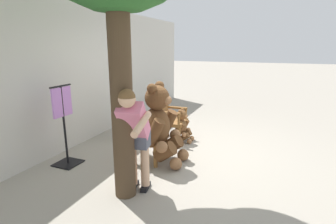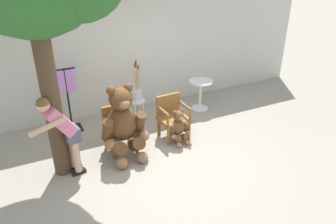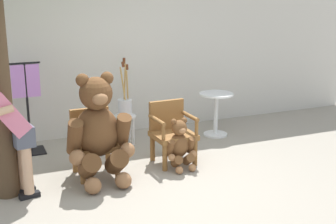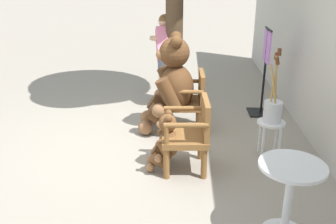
{
  "view_description": "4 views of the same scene",
  "coord_description": "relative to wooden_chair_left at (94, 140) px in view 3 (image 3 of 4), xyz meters",
  "views": [
    {
      "loc": [
        -4.43,
        -1.34,
        1.97
      ],
      "look_at": [
        0.15,
        0.56,
        0.72
      ],
      "focal_mm": 28.0,
      "sensor_mm": 36.0,
      "label": 1
    },
    {
      "loc": [
        -2.09,
        -4.53,
        3.48
      ],
      "look_at": [
        0.38,
        0.53,
        0.65
      ],
      "focal_mm": 35.0,
      "sensor_mm": 36.0,
      "label": 2
    },
    {
      "loc": [
        -1.91,
        -5.07,
        2.44
      ],
      "look_at": [
        0.31,
        0.22,
        0.87
      ],
      "focal_mm": 50.0,
      "sensor_mm": 36.0,
      "label": 3
    },
    {
      "loc": [
        4.46,
        0.6,
        2.26
      ],
      "look_at": [
        0.32,
        0.42,
        0.62
      ],
      "focal_mm": 40.0,
      "sensor_mm": 36.0,
      "label": 4
    }
  ],
  "objects": [
    {
      "name": "teddy_bear_small",
      "position": [
        1.12,
        -0.28,
        -0.12
      ],
      "size": [
        0.42,
        0.41,
        0.71
      ],
      "color": "brown",
      "rests_on": "ground"
    },
    {
      "name": "back_wall",
      "position": [
        0.56,
        1.72,
        0.94
      ],
      "size": [
        10.0,
        0.16,
        2.8
      ],
      "primitive_type": "cube",
      "color": "beige",
      "rests_on": "ground"
    },
    {
      "name": "clothing_display_stand",
      "position": [
        -0.69,
        1.17,
        0.26
      ],
      "size": [
        0.44,
        0.4,
        1.36
      ],
      "color": "black",
      "rests_on": "ground"
    },
    {
      "name": "teddy_bear_large",
      "position": [
        0.0,
        -0.26,
        0.22
      ],
      "size": [
        0.84,
        0.79,
        1.4
      ],
      "color": "brown",
      "rests_on": "ground"
    },
    {
      "name": "ground_plane",
      "position": [
        0.56,
        -0.68,
        -0.46
      ],
      "size": [
        60.0,
        60.0,
        0.0
      ],
      "primitive_type": "plane",
      "color": "gray"
    },
    {
      "name": "white_stool",
      "position": [
        0.75,
        1.0,
        -0.11
      ],
      "size": [
        0.34,
        0.34,
        0.46
      ],
      "color": "silver",
      "rests_on": "ground"
    },
    {
      "name": "person_visitor",
      "position": [
        -1.05,
        -0.37,
        0.43
      ],
      "size": [
        0.79,
        0.57,
        1.49
      ],
      "color": "black",
      "rests_on": "ground"
    },
    {
      "name": "wooden_chair_right",
      "position": [
        1.11,
        -0.0,
        0.0
      ],
      "size": [
        0.58,
        0.54,
        0.86
      ],
      "color": "brown",
      "rests_on": "ground"
    },
    {
      "name": "round_side_table",
      "position": [
        2.27,
        0.83,
        -0.01
      ],
      "size": [
        0.56,
        0.56,
        0.72
      ],
      "color": "silver",
      "rests_on": "ground"
    },
    {
      "name": "wooden_chair_left",
      "position": [
        0.0,
        0.0,
        0.0
      ],
      "size": [
        0.57,
        0.53,
        0.86
      ],
      "color": "brown",
      "rests_on": "ground"
    },
    {
      "name": "brush_bucket",
      "position": [
        0.75,
        1.0,
        0.18
      ],
      "size": [
        0.22,
        0.22,
        0.91
      ],
      "color": "silver",
      "rests_on": "white_stool"
    }
  ]
}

